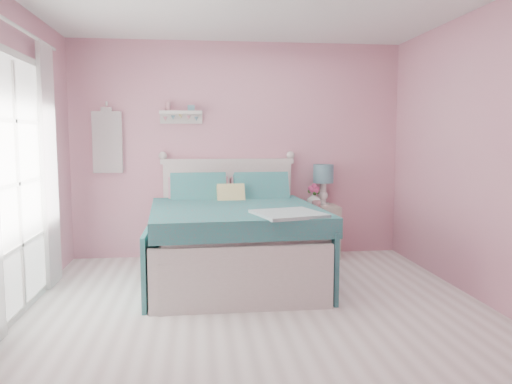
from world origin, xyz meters
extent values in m
plane|color=silver|center=(0.00, 0.00, 0.00)|extent=(4.50, 4.50, 0.00)
plane|color=pink|center=(0.00, 2.25, 1.30)|extent=(4.00, 0.00, 4.00)
plane|color=pink|center=(0.00, -2.25, 1.30)|extent=(4.00, 0.00, 4.00)
plane|color=pink|center=(2.00, 0.00, 1.30)|extent=(0.00, 4.50, 4.50)
cube|color=silver|center=(-0.14, 1.19, 0.22)|extent=(1.62, 2.08, 0.43)
cube|color=silver|center=(-0.14, 1.19, 0.51)|extent=(1.56, 2.01, 0.16)
cube|color=silver|center=(-0.14, 2.19, 0.57)|extent=(1.55, 0.07, 1.14)
cube|color=silver|center=(-0.14, 2.19, 1.17)|extent=(1.61, 0.09, 0.06)
cube|color=silver|center=(-0.14, 0.19, 0.28)|extent=(1.55, 0.06, 0.56)
cube|color=teal|center=(-0.14, 1.04, 0.68)|extent=(1.73, 1.82, 0.18)
cube|color=pink|center=(-0.50, 1.87, 0.79)|extent=(0.70, 0.32, 0.43)
cube|color=pink|center=(0.22, 1.87, 0.79)|extent=(0.70, 0.32, 0.43)
cube|color=#CCBC59|center=(-0.14, 1.59, 0.79)|extent=(0.31, 0.23, 0.31)
cube|color=beige|center=(0.97, 2.02, 0.32)|extent=(0.44, 0.41, 0.63)
cube|color=silver|center=(0.97, 1.82, 0.50)|extent=(0.38, 0.02, 0.16)
sphere|color=white|center=(0.97, 1.80, 0.50)|extent=(0.03, 0.03, 0.03)
cylinder|color=white|center=(1.03, 2.09, 0.64)|extent=(0.16, 0.16, 0.02)
cylinder|color=white|center=(1.03, 2.09, 0.78)|extent=(0.08, 0.08, 0.27)
cylinder|color=#6092A0|center=(1.03, 2.09, 1.01)|extent=(0.25, 0.25, 0.22)
imported|color=silver|center=(0.89, 2.00, 0.72)|extent=(0.19, 0.19, 0.17)
imported|color=pink|center=(0.89, 1.86, 0.67)|extent=(0.13, 0.13, 0.08)
sphere|color=#E44E8E|center=(0.89, 2.00, 0.88)|extent=(0.06, 0.06, 0.06)
sphere|color=#E44E8E|center=(0.93, 2.02, 0.84)|extent=(0.06, 0.06, 0.06)
sphere|color=#E44E8E|center=(0.85, 2.01, 0.85)|extent=(0.06, 0.06, 0.06)
sphere|color=#E44E8E|center=(0.91, 1.97, 0.82)|extent=(0.06, 0.06, 0.06)
sphere|color=#E44E8E|center=(0.86, 1.98, 0.83)|extent=(0.06, 0.06, 0.06)
cube|color=silver|center=(-0.69, 2.17, 1.75)|extent=(0.50, 0.14, 0.04)
cube|color=silver|center=(-0.69, 2.23, 1.68)|extent=(0.50, 0.03, 0.12)
cylinder|color=#D18C99|center=(-0.84, 2.17, 1.82)|extent=(0.06, 0.06, 0.10)
cube|color=#6092A0|center=(-0.57, 2.17, 1.80)|extent=(0.08, 0.06, 0.07)
cube|color=white|center=(-1.55, 2.18, 1.40)|extent=(0.34, 0.03, 0.72)
cube|color=silver|center=(-1.97, 0.40, 2.13)|extent=(0.04, 1.32, 0.06)
cube|color=silver|center=(-1.97, 0.40, 0.03)|extent=(0.04, 1.32, 0.06)
cube|color=silver|center=(-1.97, 1.03, 1.05)|extent=(0.04, 0.06, 2.10)
cube|color=white|center=(-1.97, 0.40, 1.08)|extent=(0.02, 1.20, 2.04)
cube|color=white|center=(-1.92, 1.14, 1.18)|extent=(0.04, 0.40, 2.32)
camera|label=1|loc=(-0.49, -3.85, 1.46)|focal=35.00mm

